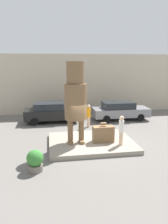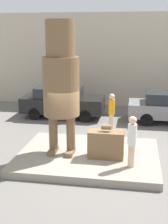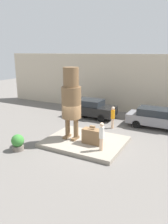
{
  "view_description": "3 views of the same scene",
  "coord_description": "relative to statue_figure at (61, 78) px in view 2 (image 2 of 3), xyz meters",
  "views": [
    {
      "loc": [
        -2.37,
        -11.9,
        4.75
      ],
      "look_at": [
        -0.4,
        0.19,
        1.95
      ],
      "focal_mm": 35.0,
      "sensor_mm": 36.0,
      "label": 1
    },
    {
      "loc": [
        1.58,
        -10.17,
        4.42
      ],
      "look_at": [
        -0.14,
        -0.08,
        1.76
      ],
      "focal_mm": 50.0,
      "sensor_mm": 36.0,
      "label": 2
    },
    {
      "loc": [
        5.99,
        -11.46,
        5.69
      ],
      "look_at": [
        -0.05,
        -0.06,
        2.11
      ],
      "focal_mm": 35.0,
      "sensor_mm": 36.0,
      "label": 3
    }
  ],
  "objects": [
    {
      "name": "tourist",
      "position": [
        2.43,
        -0.79,
        -1.75
      ],
      "size": [
        0.28,
        0.28,
        1.66
      ],
      "color": "beige",
      "rests_on": "pedestal"
    },
    {
      "name": "building_backdrop",
      "position": [
        0.92,
        8.84,
        -0.16
      ],
      "size": [
        28.0,
        0.6,
        5.49
      ],
      "color": "beige",
      "rests_on": "ground_plane"
    },
    {
      "name": "giant_suitcase",
      "position": [
        1.56,
        -0.18,
        -2.19
      ],
      "size": [
        1.2,
        0.56,
        1.16
      ],
      "color": "brown",
      "rests_on": "pedestal"
    },
    {
      "name": "worker_hivis",
      "position": [
        1.42,
        3.68,
        -1.98
      ],
      "size": [
        0.29,
        0.29,
        1.7
      ],
      "color": "beige",
      "rests_on": "ground_plane"
    },
    {
      "name": "parked_car_black",
      "position": [
        -1.33,
        5.55,
        -2.07
      ],
      "size": [
        4.25,
        1.86,
        1.6
      ],
      "color": "black",
      "rests_on": "ground_plane"
    },
    {
      "name": "statue_figure",
      "position": [
        0.0,
        0.0,
        0.0
      ],
      "size": [
        1.23,
        1.23,
        4.55
      ],
      "color": "brown",
      "rests_on": "pedestal"
    },
    {
      "name": "ground_plane",
      "position": [
        0.92,
        0.11,
        -2.91
      ],
      "size": [
        60.0,
        60.0,
        0.0
      ],
      "primitive_type": "plane",
      "color": "slate"
    },
    {
      "name": "pedestal",
      "position": [
        0.92,
        0.11,
        -2.78
      ],
      "size": [
        4.89,
        3.86,
        0.25
      ],
      "color": "gray",
      "rests_on": "ground_plane"
    }
  ]
}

